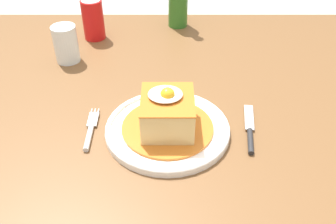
% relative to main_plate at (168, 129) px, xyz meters
% --- Properties ---
extents(dining_table, '(1.44, 0.97, 0.76)m').
position_rel_main_plate_xyz_m(dining_table, '(-0.06, 0.16, -0.11)').
color(dining_table, brown).
rests_on(dining_table, ground_plane).
extents(main_plate, '(0.27, 0.27, 0.02)m').
position_rel_main_plate_xyz_m(main_plate, '(0.00, 0.00, 0.00)').
color(main_plate, white).
rests_on(main_plate, dining_table).
extents(sandwich_meal, '(0.20, 0.20, 0.11)m').
position_rel_main_plate_xyz_m(sandwich_meal, '(-0.00, 0.00, 0.04)').
color(sandwich_meal, '#C66B23').
rests_on(sandwich_meal, main_plate).
extents(fork, '(0.02, 0.14, 0.01)m').
position_rel_main_plate_xyz_m(fork, '(-0.17, -0.01, -0.00)').
color(fork, silver).
rests_on(fork, dining_table).
extents(knife, '(0.04, 0.17, 0.01)m').
position_rel_main_plate_xyz_m(knife, '(0.18, -0.01, -0.00)').
color(knife, '#262628').
rests_on(knife, dining_table).
extents(soda_can, '(0.07, 0.07, 0.12)m').
position_rel_main_plate_xyz_m(soda_can, '(-0.23, 0.46, 0.05)').
color(soda_can, red).
rests_on(soda_can, dining_table).
extents(drinking_glass, '(0.07, 0.07, 0.10)m').
position_rel_main_plate_xyz_m(drinking_glass, '(-0.29, 0.32, 0.04)').
color(drinking_glass, gold).
rests_on(drinking_glass, dining_table).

